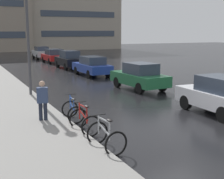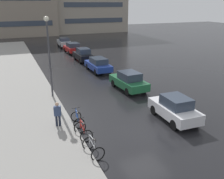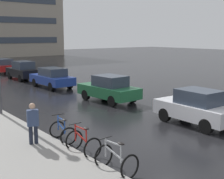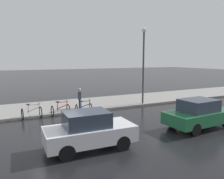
# 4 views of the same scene
# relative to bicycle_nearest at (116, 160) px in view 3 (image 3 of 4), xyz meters

# --- Properties ---
(ground_plane) EXTENTS (140.00, 140.00, 0.00)m
(ground_plane) POSITION_rel_bicycle_nearest_xyz_m (3.50, 0.90, -0.41)
(ground_plane) COLOR black
(bicycle_nearest) EXTENTS (0.83, 1.23, 0.99)m
(bicycle_nearest) POSITION_rel_bicycle_nearest_xyz_m (0.00, 0.00, 0.00)
(bicycle_nearest) COLOR black
(bicycle_nearest) RESTS_ON ground
(bicycle_second) EXTENTS (0.78, 1.17, 1.00)m
(bicycle_second) POSITION_rel_bicycle_nearest_xyz_m (0.03, 1.82, -0.00)
(bicycle_second) COLOR black
(bicycle_second) RESTS_ON ground
(bicycle_third) EXTENTS (0.78, 1.13, 0.98)m
(bicycle_third) POSITION_rel_bicycle_nearest_xyz_m (0.15, 3.42, -0.02)
(bicycle_third) COLOR black
(bicycle_third) RESTS_ON ground
(car_white) EXTENTS (1.81, 3.81, 1.63)m
(car_white) POSITION_rel_bicycle_nearest_xyz_m (6.02, 1.67, 0.39)
(car_white) COLOR silver
(car_white) RESTS_ON ground
(car_green) EXTENTS (1.99, 4.17, 1.61)m
(car_green) POSITION_rel_bicycle_nearest_xyz_m (6.00, 8.11, 0.38)
(car_green) COLOR #1E6038
(car_green) RESTS_ON ground
(car_blue) EXTENTS (1.83, 4.31, 1.54)m
(car_blue) POSITION_rel_bicycle_nearest_xyz_m (5.66, 14.84, 0.37)
(car_blue) COLOR navy
(car_blue) RESTS_ON ground
(car_black) EXTENTS (1.79, 3.99, 1.69)m
(car_black) POSITION_rel_bicycle_nearest_xyz_m (5.64, 20.40, 0.42)
(car_black) COLOR black
(car_black) RESTS_ON ground
(car_red) EXTENTS (2.05, 3.89, 1.54)m
(car_red) POSITION_rel_bicycle_nearest_xyz_m (5.82, 26.37, 0.38)
(car_red) COLOR #AD1919
(car_red) RESTS_ON ground
(pedestrian) EXTENTS (0.45, 0.35, 1.65)m
(pedestrian) POSITION_rel_bicycle_nearest_xyz_m (-1.01, 3.49, 0.52)
(pedestrian) COLOR #1E2333
(pedestrian) RESTS_ON ground
(building_facade_side) EXTENTS (18.01, 8.74, 17.11)m
(building_facade_side) POSITION_rel_bicycle_nearest_xyz_m (17.34, 53.60, 8.15)
(building_facade_side) COLOR #9E9384
(building_facade_side) RESTS_ON ground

